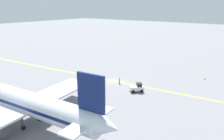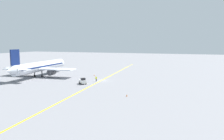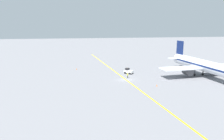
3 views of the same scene
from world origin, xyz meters
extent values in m
plane|color=slate|center=(0.00, 0.00, 0.00)|extent=(400.00, 400.00, 0.00)
cube|color=yellow|center=(0.00, 0.00, 0.00)|extent=(12.97, 119.38, 0.01)
cylinder|color=silver|center=(-25.33, 0.47, 3.80)|extent=(6.76, 30.21, 3.60)
cone|color=silver|center=(-27.04, 16.58, 3.80)|extent=(3.66, 2.75, 3.42)
cone|color=silver|center=(-23.58, -15.93, 4.10)|extent=(3.36, 3.31, 3.06)
cube|color=#0F1E51|center=(-25.33, 0.47, 3.95)|extent=(6.48, 27.23, 0.50)
cube|color=silver|center=(-25.22, -0.52, 3.08)|extent=(28.39, 8.14, 0.36)
cylinder|color=#4C4C51|center=(-30.19, -1.05, 1.83)|extent=(2.53, 3.42, 2.20)
cylinder|color=#4C4C51|center=(-20.25, 0.01, 1.83)|extent=(2.53, 3.42, 2.20)
cube|color=#0F1E51|center=(-23.84, -13.45, 8.10)|extent=(0.78, 4.02, 5.00)
cube|color=silver|center=(-23.90, -12.95, 4.20)|extent=(9.20, 3.34, 0.24)
cylinder|color=#4C4C51|center=(-26.34, 10.02, 1.40)|extent=(0.36, 0.36, 2.00)
cylinder|color=black|center=(-26.34, 10.02, 0.40)|extent=(0.36, 0.83, 0.80)
cylinder|color=#4C4C51|center=(-26.70, -1.68, 1.40)|extent=(0.36, 0.36, 2.00)
cylinder|color=black|center=(-26.70, -1.68, 0.40)|extent=(0.36, 0.83, 0.80)
cylinder|color=#4C4C51|center=(-23.52, -1.34, 1.40)|extent=(0.36, 0.36, 2.00)
cylinder|color=black|center=(-23.52, -1.34, 0.40)|extent=(0.36, 0.83, 0.80)
cube|color=white|center=(-2.75, -7.87, 0.80)|extent=(3.18, 3.18, 0.90)
cube|color=black|center=(-2.36, -8.25, 1.60)|extent=(1.68, 1.68, 0.70)
sphere|color=orange|center=(-2.36, -8.25, 2.03)|extent=(0.16, 0.16, 0.16)
cylinder|color=black|center=(-1.53, -8.02, 0.35)|extent=(0.67, 0.67, 0.70)
cylinder|color=black|center=(-2.59, -9.09, 0.35)|extent=(0.67, 0.67, 0.70)
cylinder|color=black|center=(-2.91, -6.65, 0.35)|extent=(0.67, 0.67, 0.70)
cylinder|color=black|center=(-3.97, -7.71, 0.35)|extent=(0.67, 0.67, 0.70)
cylinder|color=#23232D|center=(-0.89, -1.86, 0.42)|extent=(0.16, 0.16, 0.85)
cylinder|color=#23232D|center=(-1.00, -2.03, 0.42)|extent=(0.16, 0.16, 0.85)
cube|color=#CCD819|center=(-0.94, -1.95, 1.15)|extent=(0.38, 0.42, 0.60)
cylinder|color=#CCD819|center=(-0.81, -1.75, 1.15)|extent=(0.10, 0.10, 0.55)
cylinder|color=#CCD819|center=(-1.08, -2.14, 1.15)|extent=(0.10, 0.10, 0.55)
sphere|color=beige|center=(-0.94, -1.95, 1.57)|extent=(0.22, 0.22, 0.22)
cone|color=orange|center=(-6.76, 8.42, 0.28)|extent=(0.32, 0.32, 0.55)
cone|color=orange|center=(14.84, -17.97, 0.28)|extent=(0.32, 0.32, 0.55)
camera|label=1|loc=(-42.44, -30.49, 18.56)|focal=35.00mm
camera|label=2|loc=(30.16, -66.34, 12.56)|focal=35.00mm
camera|label=3|loc=(14.87, 63.36, 16.86)|focal=35.00mm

